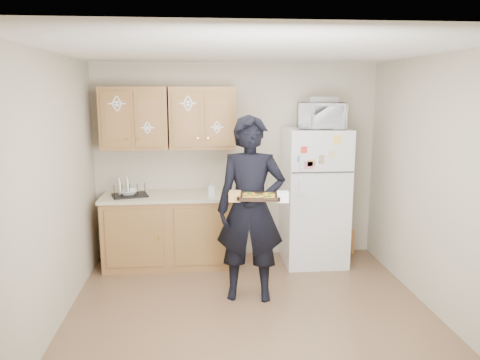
% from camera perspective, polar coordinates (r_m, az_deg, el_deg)
% --- Properties ---
extents(floor, '(3.60, 3.60, 0.00)m').
position_cam_1_polar(floor, '(4.71, 1.45, -16.37)').
color(floor, brown).
rests_on(floor, ground).
extents(ceiling, '(3.60, 3.60, 0.00)m').
position_cam_1_polar(ceiling, '(4.20, 1.61, 15.55)').
color(ceiling, white).
rests_on(ceiling, wall_back).
extents(wall_back, '(3.60, 0.04, 2.50)m').
position_cam_1_polar(wall_back, '(6.05, -0.45, 2.25)').
color(wall_back, '#B0A68F').
rests_on(wall_back, floor).
extents(wall_front, '(3.60, 0.04, 2.50)m').
position_cam_1_polar(wall_front, '(2.58, 6.23, -9.82)').
color(wall_front, '#B0A68F').
rests_on(wall_front, floor).
extents(wall_left, '(0.04, 3.60, 2.50)m').
position_cam_1_polar(wall_left, '(4.46, -22.14, -1.69)').
color(wall_left, '#B0A68F').
rests_on(wall_left, floor).
extents(wall_right, '(0.04, 3.60, 2.50)m').
position_cam_1_polar(wall_right, '(4.83, 23.23, -0.83)').
color(wall_right, '#B0A68F').
rests_on(wall_right, floor).
extents(refrigerator, '(0.75, 0.70, 1.70)m').
position_cam_1_polar(refrigerator, '(5.92, 9.07, -2.02)').
color(refrigerator, silver).
rests_on(refrigerator, floor).
extents(base_cabinet, '(1.60, 0.60, 0.86)m').
position_cam_1_polar(base_cabinet, '(5.91, -8.47, -6.24)').
color(base_cabinet, brown).
rests_on(base_cabinet, floor).
extents(countertop, '(1.64, 0.64, 0.04)m').
position_cam_1_polar(countertop, '(5.79, -8.59, -1.98)').
color(countertop, beige).
rests_on(countertop, base_cabinet).
extents(upper_cab_left, '(0.80, 0.33, 0.75)m').
position_cam_1_polar(upper_cab_left, '(5.83, -12.74, 7.35)').
color(upper_cab_left, brown).
rests_on(upper_cab_left, wall_back).
extents(upper_cab_right, '(0.80, 0.33, 0.75)m').
position_cam_1_polar(upper_cab_right, '(5.79, -4.59, 7.55)').
color(upper_cab_right, brown).
rests_on(upper_cab_right, wall_back).
extents(cereal_box, '(0.20, 0.07, 0.32)m').
position_cam_1_polar(cereal_box, '(6.47, 12.83, -7.40)').
color(cereal_box, '#E4A950').
rests_on(cereal_box, floor).
extents(person, '(0.76, 0.56, 1.92)m').
position_cam_1_polar(person, '(4.80, 1.31, -3.59)').
color(person, black).
rests_on(person, floor).
extents(baking_tray, '(0.44, 0.35, 0.04)m').
position_cam_1_polar(baking_tray, '(4.47, 2.31, -2.14)').
color(baking_tray, black).
rests_on(baking_tray, person).
extents(pizza_front_left, '(0.13, 0.13, 0.02)m').
position_cam_1_polar(pizza_front_left, '(4.41, 1.08, -2.12)').
color(pizza_front_left, yellow).
rests_on(pizza_front_left, baking_tray).
extents(pizza_front_right, '(0.13, 0.13, 0.02)m').
position_cam_1_polar(pizza_front_right, '(4.40, 3.51, -2.15)').
color(pizza_front_right, yellow).
rests_on(pizza_front_right, baking_tray).
extents(pizza_back_left, '(0.13, 0.13, 0.02)m').
position_cam_1_polar(pizza_back_left, '(4.54, 1.15, -1.74)').
color(pizza_back_left, yellow).
rests_on(pizza_back_left, baking_tray).
extents(pizza_back_right, '(0.13, 0.13, 0.02)m').
position_cam_1_polar(pizza_back_right, '(4.53, 3.50, -1.77)').
color(pizza_back_right, yellow).
rests_on(pizza_back_right, baking_tray).
extents(pizza_center, '(0.13, 0.13, 0.02)m').
position_cam_1_polar(pizza_center, '(4.47, 2.31, -1.94)').
color(pizza_center, yellow).
rests_on(pizza_center, baking_tray).
extents(microwave, '(0.61, 0.45, 0.31)m').
position_cam_1_polar(microwave, '(5.74, 9.87, 7.71)').
color(microwave, silver).
rests_on(microwave, refrigerator).
extents(foil_pan, '(0.34, 0.24, 0.07)m').
position_cam_1_polar(foil_pan, '(5.77, 9.98, 9.62)').
color(foil_pan, silver).
rests_on(foil_pan, microwave).
extents(dish_rack, '(0.47, 0.40, 0.16)m').
position_cam_1_polar(dish_rack, '(5.79, -13.30, -1.14)').
color(dish_rack, black).
rests_on(dish_rack, countertop).
extents(bowl, '(0.24, 0.24, 0.06)m').
position_cam_1_polar(bowl, '(5.80, -13.41, -1.46)').
color(bowl, white).
rests_on(bowl, dish_rack).
extents(soap_bottle, '(0.09, 0.10, 0.18)m').
position_cam_1_polar(soap_bottle, '(5.62, -3.55, -1.12)').
color(soap_bottle, silver).
rests_on(soap_bottle, countertop).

